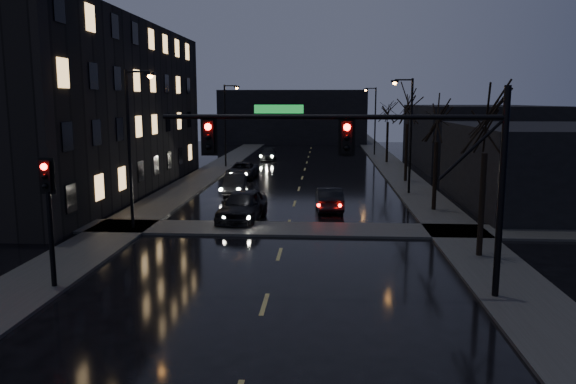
% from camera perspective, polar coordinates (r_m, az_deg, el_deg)
% --- Properties ---
extents(sidewalk_left, '(3.00, 140.00, 0.12)m').
position_cam_1_polar(sidewalk_left, '(45.91, -9.36, 1.09)').
color(sidewalk_left, '#2D2D2B').
rests_on(sidewalk_left, ground).
extents(sidewalk_right, '(3.00, 140.00, 0.12)m').
position_cam_1_polar(sidewalk_right, '(45.20, 12.13, 0.87)').
color(sidewalk_right, '#2D2D2B').
rests_on(sidewalk_right, ground).
extents(sidewalk_cross, '(40.00, 3.00, 0.12)m').
position_cam_1_polar(sidewalk_cross, '(28.56, -0.14, -3.79)').
color(sidewalk_cross, '#2D2D2B').
rests_on(sidewalk_cross, ground).
extents(apartment_block, '(12.00, 30.00, 12.00)m').
position_cam_1_polar(apartment_block, '(43.35, -21.56, 7.97)').
color(apartment_block, black).
rests_on(apartment_block, ground).
extents(commercial_right_near, '(10.00, 14.00, 5.00)m').
position_cam_1_polar(commercial_right_near, '(38.00, 24.74, 2.37)').
color(commercial_right_near, black).
rests_on(commercial_right_near, ground).
extents(commercial_right_far, '(12.00, 18.00, 6.00)m').
position_cam_1_polar(commercial_right_far, '(59.31, 18.60, 5.42)').
color(commercial_right_far, black).
rests_on(commercial_right_far, ground).
extents(far_block, '(22.00, 10.00, 8.00)m').
position_cam_1_polar(far_block, '(87.42, 0.56, 7.66)').
color(far_block, black).
rests_on(far_block, ground).
extents(signal_mast, '(11.11, 0.41, 7.00)m').
position_cam_1_polar(signal_mast, '(18.42, 9.85, 3.99)').
color(signal_mast, black).
rests_on(signal_mast, ground).
extents(signal_pole_left, '(0.35, 0.41, 4.53)m').
position_cam_1_polar(signal_pole_left, '(20.82, -23.14, -1.18)').
color(signal_pole_left, black).
rests_on(signal_pole_left, ground).
extents(tree_near, '(3.52, 3.52, 8.08)m').
position_cam_1_polar(tree_near, '(24.14, 19.59, 8.03)').
color(tree_near, black).
rests_on(tree_near, ground).
extents(tree_mid_a, '(3.30, 3.30, 7.58)m').
position_cam_1_polar(tree_mid_a, '(33.89, 14.97, 7.81)').
color(tree_mid_a, black).
rests_on(tree_mid_a, ground).
extents(tree_mid_b, '(3.74, 3.74, 8.59)m').
position_cam_1_polar(tree_mid_b, '(45.71, 12.10, 9.21)').
color(tree_mid_b, black).
rests_on(tree_mid_b, ground).
extents(tree_far, '(3.43, 3.43, 7.88)m').
position_cam_1_polar(tree_far, '(59.61, 10.15, 8.72)').
color(tree_far, black).
rests_on(tree_far, ground).
extents(streetlight_l_near, '(1.53, 0.28, 8.00)m').
position_cam_1_polar(streetlight_l_near, '(28.91, -15.46, 5.49)').
color(streetlight_l_near, black).
rests_on(streetlight_l_near, ground).
extents(streetlight_l_far, '(1.53, 0.28, 8.00)m').
position_cam_1_polar(streetlight_l_far, '(55.10, -6.19, 7.43)').
color(streetlight_l_far, black).
rests_on(streetlight_l_far, ground).
extents(streetlight_r_mid, '(1.53, 0.28, 8.00)m').
position_cam_1_polar(streetlight_r_mid, '(39.70, 12.08, 6.57)').
color(streetlight_r_mid, black).
rests_on(streetlight_r_mid, ground).
extents(streetlight_r_far, '(1.53, 0.28, 8.00)m').
position_cam_1_polar(streetlight_r_far, '(67.51, 8.68, 7.72)').
color(streetlight_r_far, black).
rests_on(streetlight_r_far, ground).
extents(oncoming_car_a, '(2.61, 5.23, 1.71)m').
position_cam_1_polar(oncoming_car_a, '(30.71, -4.64, -1.37)').
color(oncoming_car_a, black).
rests_on(oncoming_car_a, ground).
extents(oncoming_car_b, '(1.81, 4.28, 1.38)m').
position_cam_1_polar(oncoming_car_b, '(39.69, -5.41, 0.81)').
color(oncoming_car_b, black).
rests_on(oncoming_car_b, ground).
extents(oncoming_car_c, '(2.35, 4.91, 1.35)m').
position_cam_1_polar(oncoming_car_c, '(47.53, -4.66, 2.20)').
color(oncoming_car_c, black).
rests_on(oncoming_car_c, ground).
extents(oncoming_car_d, '(2.19, 4.58, 1.29)m').
position_cam_1_polar(oncoming_car_d, '(61.90, -2.00, 3.85)').
color(oncoming_car_d, black).
rests_on(oncoming_car_d, ground).
extents(lead_car, '(1.76, 4.31, 1.39)m').
position_cam_1_polar(lead_car, '(33.72, 4.20, -0.68)').
color(lead_car, black).
rests_on(lead_car, ground).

